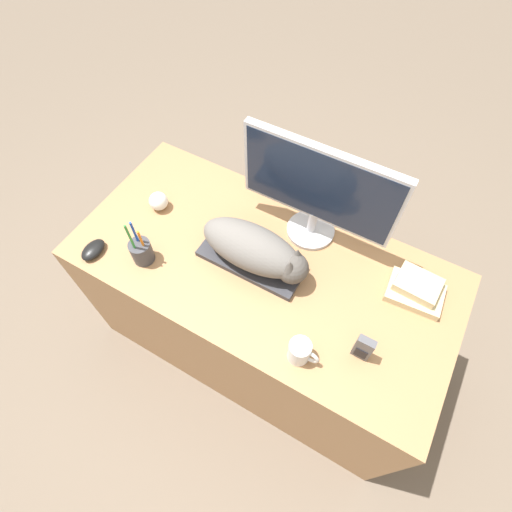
% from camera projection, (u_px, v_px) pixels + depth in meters
% --- Properties ---
extents(ground_plane, '(12.00, 12.00, 0.00)m').
position_uv_depth(ground_plane, '(225.00, 397.00, 2.02)').
color(ground_plane, '#6B5B4C').
extents(desk, '(1.50, 0.73, 0.77)m').
position_uv_depth(desk, '(261.00, 307.00, 1.86)').
color(desk, '#9E7047').
rests_on(desk, ground_plane).
extents(keyboard, '(0.41, 0.16, 0.02)m').
position_uv_depth(keyboard, '(251.00, 260.00, 1.53)').
color(keyboard, '#2D2D33').
rests_on(keyboard, desk).
extents(cat, '(0.43, 0.18, 0.16)m').
position_uv_depth(cat, '(257.00, 250.00, 1.45)').
color(cat, '#66605B').
rests_on(cat, keyboard).
extents(monitor, '(0.59, 0.19, 0.44)m').
position_uv_depth(monitor, '(318.00, 189.00, 1.41)').
color(monitor, '#B7B7BC').
rests_on(monitor, desk).
extents(computer_mouse, '(0.07, 0.11, 0.04)m').
position_uv_depth(computer_mouse, '(93.00, 250.00, 1.55)').
color(computer_mouse, black).
rests_on(computer_mouse, desk).
extents(coffee_mug, '(0.11, 0.07, 0.10)m').
position_uv_depth(coffee_mug, '(300.00, 351.00, 1.30)').
color(coffee_mug, silver).
rests_on(coffee_mug, desk).
extents(pen_cup, '(0.08, 0.08, 0.23)m').
position_uv_depth(pen_cup, '(141.00, 251.00, 1.51)').
color(pen_cup, '#38383D').
rests_on(pen_cup, desk).
extents(baseball, '(0.08, 0.08, 0.08)m').
position_uv_depth(baseball, '(158.00, 201.00, 1.66)').
color(baseball, silver).
rests_on(baseball, desk).
extents(phone, '(0.06, 0.03, 0.12)m').
position_uv_depth(phone, '(363.00, 348.00, 1.29)').
color(phone, '#4C4C51').
rests_on(phone, desk).
extents(book_stack, '(0.21, 0.16, 0.07)m').
position_uv_depth(book_stack, '(416.00, 289.00, 1.44)').
color(book_stack, '#C6B284').
rests_on(book_stack, desk).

